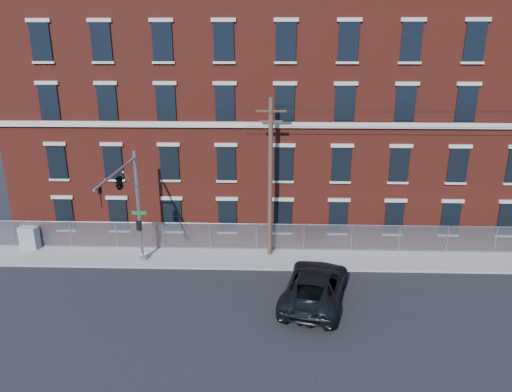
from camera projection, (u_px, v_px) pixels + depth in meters
The scene contains 8 objects.
ground at pixel (232, 300), 24.59m from camera, with size 140.00×140.00×0.00m, color black.
sidewalk at pixel (428, 261), 28.95m from camera, with size 65.00×3.00×0.12m, color gray.
mill_building at pixel (402, 113), 34.95m from camera, with size 55.30×14.32×16.30m.
chain_link_fence at pixel (423, 238), 29.88m from camera, with size 59.06×0.06×1.85m.
traffic_signal_mast at pixel (124, 191), 25.19m from camera, with size 0.90×6.75×7.00m.
utility_pole_near at pixel (270, 176), 28.21m from camera, with size 1.80×0.28×10.00m.
pickup_truck at pixel (315, 285), 24.28m from camera, with size 2.97×6.44×1.79m, color black.
utility_cabinet at pixel (29, 238), 30.45m from camera, with size 1.21×0.60×1.51m, color gray.
Camera 1 is at (2.00, -21.62, 12.88)m, focal length 32.25 mm.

